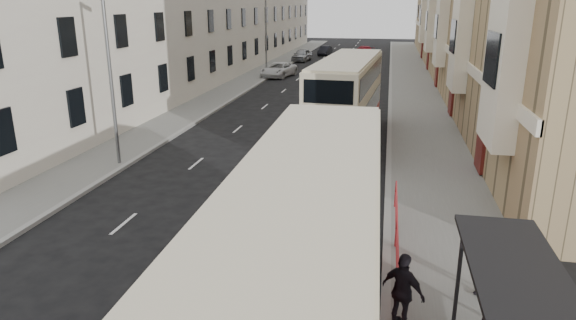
% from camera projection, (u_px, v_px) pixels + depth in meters
% --- Properties ---
extents(pavement_right, '(4.00, 120.00, 0.15)m').
position_uv_depth(pavement_right, '(417.00, 103.00, 38.28)').
color(pavement_right, slate).
rests_on(pavement_right, ground).
extents(pavement_left, '(3.00, 120.00, 0.15)m').
position_uv_depth(pavement_left, '(219.00, 96.00, 41.11)').
color(pavement_left, slate).
rests_on(pavement_left, ground).
extents(kerb_right, '(0.25, 120.00, 0.15)m').
position_uv_depth(kerb_right, '(390.00, 102.00, 38.65)').
color(kerb_right, gray).
rests_on(kerb_right, ground).
extents(kerb_left, '(0.25, 120.00, 0.15)m').
position_uv_depth(kerb_left, '(237.00, 97.00, 40.83)').
color(kerb_left, gray).
rests_on(kerb_left, ground).
extents(road_markings, '(10.00, 110.00, 0.01)m').
position_uv_depth(road_markings, '(332.00, 74.00, 53.82)').
color(road_markings, silver).
rests_on(road_markings, ground).
extents(terrace_left, '(9.18, 79.00, 13.25)m').
position_uv_depth(terrace_left, '(209.00, 9.00, 54.80)').
color(terrace_left, beige).
rests_on(terrace_left, ground).
extents(bus_shelter, '(1.65, 4.25, 2.70)m').
position_uv_depth(bus_shelter, '(524.00, 310.00, 9.12)').
color(bus_shelter, black).
rests_on(bus_shelter, pavement_right).
extents(guard_railing, '(0.06, 6.56, 1.01)m').
position_uv_depth(guard_railing, '(397.00, 225.00, 15.64)').
color(guard_railing, '#A91B1F').
rests_on(guard_railing, pavement_right).
extents(street_lamp_near, '(0.93, 0.18, 8.00)m').
position_uv_depth(street_lamp_near, '(111.00, 66.00, 22.67)').
color(street_lamp_near, slate).
rests_on(street_lamp_near, pavement_left).
extents(street_lamp_far, '(0.93, 0.18, 8.00)m').
position_uv_depth(street_lamp_far, '(266.00, 30.00, 50.79)').
color(street_lamp_far, slate).
rests_on(street_lamp_far, pavement_left).
extents(double_decker_front, '(2.86, 11.52, 4.57)m').
position_uv_depth(double_decker_front, '(307.00, 274.00, 9.98)').
color(double_decker_front, beige).
rests_on(double_decker_front, ground).
extents(double_decker_rear, '(3.36, 11.48, 4.52)m').
position_uv_depth(double_decker_rear, '(347.00, 99.00, 27.70)').
color(double_decker_rear, beige).
rests_on(double_decker_rear, ground).
extents(pedestrian_near, '(0.76, 0.72, 1.75)m').
position_uv_depth(pedestrian_near, '(490.00, 314.00, 10.91)').
color(pedestrian_near, black).
rests_on(pedestrian_near, pavement_right).
extents(pedestrian_mid, '(0.86, 0.72, 1.61)m').
position_uv_depth(pedestrian_mid, '(493.00, 269.00, 12.91)').
color(pedestrian_mid, black).
rests_on(pedestrian_mid, pavement_right).
extents(pedestrian_far, '(1.16, 0.98, 1.86)m').
position_uv_depth(pedestrian_far, '(403.00, 291.00, 11.67)').
color(pedestrian_far, black).
rests_on(pedestrian_far, pavement_right).
extents(white_van, '(3.37, 5.54, 1.44)m').
position_uv_depth(white_van, '(278.00, 70.00, 51.94)').
color(white_van, silver).
rests_on(white_van, ground).
extents(car_silver, '(2.36, 4.72, 1.54)m').
position_uv_depth(car_silver, '(302.00, 55.00, 65.45)').
color(car_silver, '#94969B').
rests_on(car_silver, ground).
extents(car_dark, '(1.74, 4.07, 1.30)m').
position_uv_depth(car_dark, '(325.00, 51.00, 72.41)').
color(car_dark, black).
rests_on(car_dark, ground).
extents(car_red, '(3.32, 4.97, 1.34)m').
position_uv_depth(car_red, '(364.00, 51.00, 72.47)').
color(car_red, maroon).
rests_on(car_red, ground).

